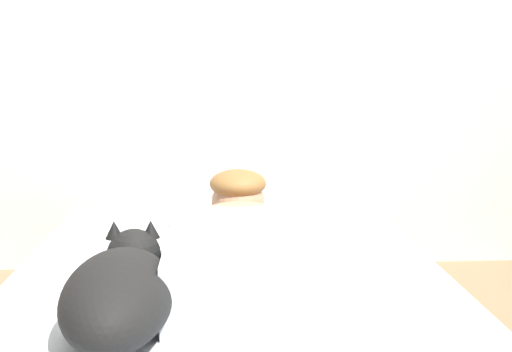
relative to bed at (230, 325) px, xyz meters
The scene contains 7 objects.
back_wall 1.60m from the bed, 85.45° to the left, with size 4.72×0.12×2.50m.
bed is the anchor object (origin of this frame).
pillow 0.59m from the bed, 85.25° to the left, with size 0.52×0.32×0.11m, color silver.
person_lying 0.29m from the bed, 50.03° to the right, with size 0.43×0.92×0.27m.
dog 0.58m from the bed, 122.18° to the right, with size 0.26×0.57×0.21m.
coffee_cup 0.54m from the bed, 67.64° to the left, with size 0.12×0.09×0.07m.
cell_phone 0.24m from the bed, 12.73° to the left, with size 0.07×0.14×0.01m, color black.
Camera 1 is at (-0.13, -1.40, 0.99)m, focal length 44.87 mm.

